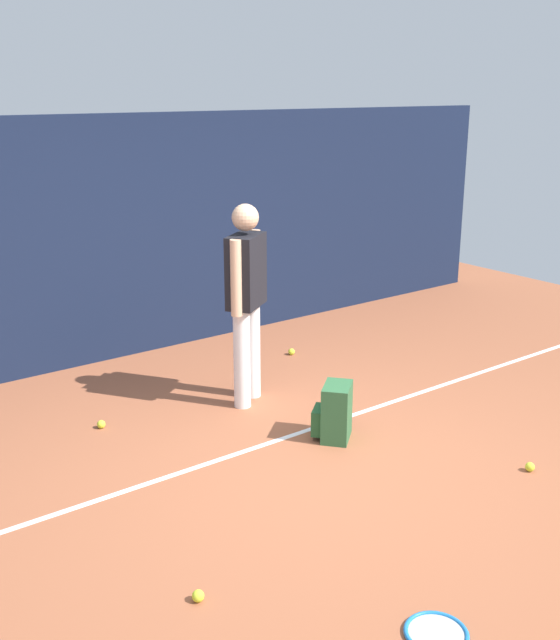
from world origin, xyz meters
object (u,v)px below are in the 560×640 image
(tennis_ball_mid_court, at_px, (530,467))
(backpack, at_px, (335,413))
(tennis_player, at_px, (246,293))
(tennis_racket, at_px, (433,636))
(tennis_ball_far_left, at_px, (198,596))
(tennis_ball_by_fence, at_px, (101,424))
(tennis_ball_near_player, at_px, (291,352))

(tennis_ball_mid_court, bearing_deg, backpack, 121.52)
(tennis_player, xyz_separation_m, tennis_racket, (-0.95, -2.98, -0.95))
(tennis_ball_mid_court, bearing_deg, tennis_player, 111.37)
(tennis_ball_far_left, bearing_deg, tennis_ball_mid_court, -4.00)
(tennis_ball_far_left, bearing_deg, tennis_player, 49.79)
(tennis_racket, xyz_separation_m, tennis_ball_mid_court, (1.83, 0.75, 0.02))
(tennis_ball_mid_court, bearing_deg, tennis_ball_by_fence, 130.51)
(tennis_racket, bearing_deg, tennis_ball_far_left, 121.69)
(backpack, bearing_deg, tennis_ball_by_fence, -82.55)
(tennis_ball_by_fence, bearing_deg, tennis_ball_near_player, 11.44)
(tennis_player, relative_size, tennis_ball_far_left, 25.76)
(tennis_player, relative_size, backpack, 3.86)
(tennis_racket, bearing_deg, tennis_ball_near_player, 53.72)
(tennis_ball_near_player, bearing_deg, tennis_ball_mid_court, -92.92)
(tennis_ball_far_left, bearing_deg, tennis_ball_by_fence, 77.93)
(tennis_player, distance_m, tennis_ball_near_player, 1.55)
(tennis_racket, distance_m, backpack, 2.26)
(tennis_ball_near_player, height_order, tennis_ball_far_left, same)
(tennis_player, distance_m, tennis_ball_by_fence, 1.57)
(tennis_racket, height_order, tennis_ball_near_player, tennis_ball_near_player)
(tennis_player, height_order, tennis_ball_near_player, tennis_player)
(tennis_racket, xyz_separation_m, tennis_ball_by_fence, (-0.29, 3.23, 0.02))
(tennis_ball_near_player, bearing_deg, tennis_player, -145.50)
(tennis_player, xyz_separation_m, backpack, (0.12, -1.00, -0.76))
(backpack, relative_size, tennis_ball_by_fence, 6.67)
(tennis_ball_by_fence, relative_size, tennis_ball_far_left, 1.00)
(tennis_ball_mid_court, bearing_deg, tennis_ball_near_player, 87.08)
(tennis_player, height_order, tennis_ball_far_left, tennis_player)
(tennis_ball_mid_court, bearing_deg, tennis_racket, -157.63)
(tennis_ball_mid_court, bearing_deg, tennis_ball_far_left, 176.00)
(tennis_ball_by_fence, distance_m, tennis_ball_far_left, 2.35)
(tennis_racket, relative_size, tennis_ball_near_player, 9.56)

